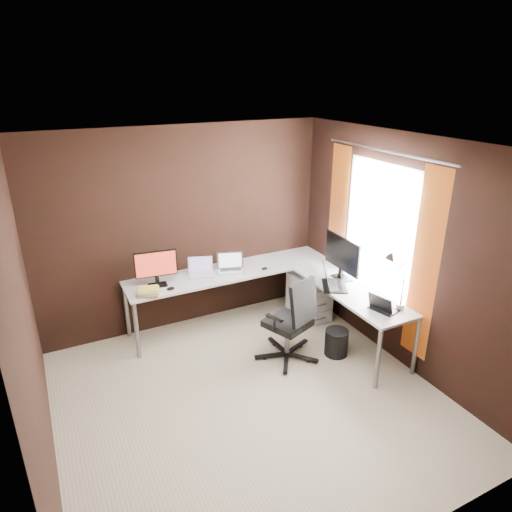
# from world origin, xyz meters

# --- Properties ---
(room) EXTENTS (3.60, 3.60, 2.50)m
(room) POSITION_xyz_m (0.34, 0.07, 1.28)
(room) COLOR beige
(room) RESTS_ON ground
(desk) EXTENTS (2.65, 2.25, 0.73)m
(desk) POSITION_xyz_m (0.84, 1.04, 0.68)
(desk) COLOR white
(desk) RESTS_ON ground
(drawer_pedestal) EXTENTS (0.42, 0.50, 0.60)m
(drawer_pedestal) POSITION_xyz_m (1.43, 1.15, 0.30)
(drawer_pedestal) COLOR white
(drawer_pedestal) RESTS_ON ground
(monitor_left) EXTENTS (0.49, 0.16, 0.42)m
(monitor_left) POSITION_xyz_m (-0.47, 1.50, 0.97)
(monitor_left) COLOR black
(monitor_left) RESTS_ON desk
(monitor_right) EXTENTS (0.16, 0.65, 0.53)m
(monitor_right) POSITION_xyz_m (1.55, 0.68, 1.03)
(monitor_right) COLOR black
(monitor_right) RESTS_ON desk
(laptop_white) EXTENTS (0.35, 0.30, 0.20)m
(laptop_white) POSITION_xyz_m (0.09, 1.57, 0.78)
(laptop_white) COLOR white
(laptop_white) RESTS_ON desk
(laptop_silver) EXTENTS (0.38, 0.32, 0.22)m
(laptop_silver) POSITION_xyz_m (0.47, 1.51, 0.78)
(laptop_silver) COLOR silver
(laptop_silver) RESTS_ON desk
(laptop_black_big) EXTENTS (0.43, 0.47, 0.25)m
(laptop_black_big) POSITION_xyz_m (1.32, 0.55, 0.78)
(laptop_black_big) COLOR black
(laptop_black_big) RESTS_ON desk
(laptop_black_small) EXTENTS (0.26, 0.32, 0.19)m
(laptop_black_small) POSITION_xyz_m (1.46, -0.16, 0.77)
(laptop_black_small) COLOR black
(laptop_black_small) RESTS_ON desk
(book_stack) EXTENTS (0.30, 0.28, 0.08)m
(book_stack) POSITION_xyz_m (-0.62, 1.30, 0.77)
(book_stack) COLOR #AC755D
(book_stack) RESTS_ON desk
(mouse_left) EXTENTS (0.11, 0.08, 0.04)m
(mouse_left) POSITION_xyz_m (-0.37, 1.30, 0.75)
(mouse_left) COLOR black
(mouse_left) RESTS_ON desk
(mouse_corner) EXTENTS (0.08, 0.06, 0.03)m
(mouse_corner) POSITION_xyz_m (0.86, 1.33, 0.75)
(mouse_corner) COLOR black
(mouse_corner) RESTS_ON desk
(desk_lamp) EXTENTS (0.19, 0.23, 0.61)m
(desk_lamp) POSITION_xyz_m (1.58, -0.16, 1.12)
(desk_lamp) COLOR slate
(desk_lamp) RESTS_ON desk
(office_chair) EXTENTS (0.56, 0.60, 1.01)m
(office_chair) POSITION_xyz_m (0.72, 0.45, 0.29)
(office_chair) COLOR black
(office_chair) RESTS_ON ground
(wastebasket) EXTENTS (0.32, 0.32, 0.31)m
(wastebasket) POSITION_xyz_m (1.24, 0.27, 0.15)
(wastebasket) COLOR black
(wastebasket) RESTS_ON ground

